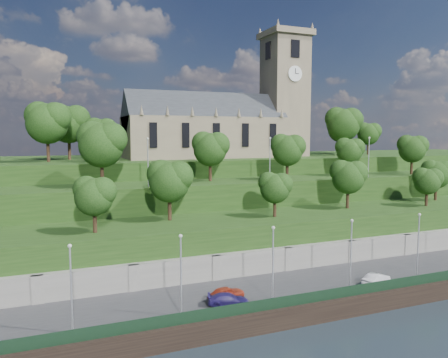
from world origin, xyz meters
name	(u,v)px	position (x,y,z in m)	size (l,w,h in m)	color
ground	(378,311)	(0.00, 0.00, 0.00)	(320.00, 320.00, 0.00)	black
promenade	(345,285)	(0.00, 6.00, 1.00)	(160.00, 12.00, 2.00)	#2D2D30
quay_wall	(379,302)	(0.00, -0.05, 1.10)	(160.00, 0.50, 2.20)	black
fence	(376,287)	(0.00, 0.60, 2.60)	(160.00, 0.10, 1.20)	black
retaining_wall	(317,261)	(0.00, 11.97, 2.50)	(160.00, 2.10, 5.00)	slate
embankment_lower	(294,240)	(0.00, 18.00, 4.00)	(160.00, 12.00, 8.00)	#1B3712
embankment_upper	(261,214)	(0.00, 29.00, 6.00)	(160.00, 10.00, 12.00)	#1B3712
hilltop	(217,191)	(0.00, 50.00, 7.50)	(160.00, 32.00, 15.00)	#1B3712
church	(228,120)	(0.79, 45.98, 22.52)	(38.60, 12.35, 27.60)	#6D614C
trees_lower	(298,180)	(0.64, 18.43, 12.96)	(63.66, 9.02, 8.24)	black
trees_upper	(252,146)	(-2.18, 28.20, 17.64)	(63.74, 8.32, 9.54)	black
trees_hilltop	(222,125)	(-1.07, 44.55, 21.55)	(74.82, 15.58, 10.57)	black
lamp_posts_promenade	(351,249)	(-2.00, 2.50, 6.68)	(60.36, 0.36, 8.13)	#B2B2B7
lamp_posts_upper	(270,156)	(0.00, 26.00, 16.19)	(40.36, 0.36, 7.19)	#B2B2B7
car_left	(226,293)	(-16.30, 4.87, 2.70)	(1.65, 4.10, 1.40)	#A4301B
car_middle	(376,279)	(1.84, 2.61, 2.66)	(1.41, 4.03, 1.33)	silver
car_right	(228,299)	(-16.74, 3.31, 2.62)	(1.73, 4.25, 1.23)	#211854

